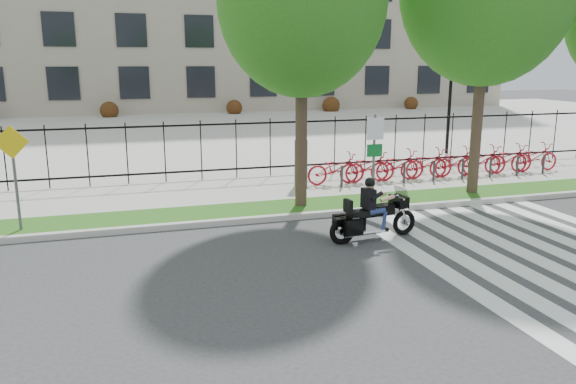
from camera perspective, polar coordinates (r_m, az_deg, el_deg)
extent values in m
plane|color=#323235|center=(10.97, 4.63, -8.58)|extent=(120.00, 120.00, 0.00)
cube|color=#B2AFA7|center=(14.64, -1.18, -2.64)|extent=(60.00, 0.20, 0.15)
cube|color=#235A16|center=(15.43, -2.03, -1.82)|extent=(60.00, 1.50, 0.15)
cube|color=#AFADA4|center=(17.79, -4.08, 0.17)|extent=(60.00, 3.50, 0.15)
cube|color=#AFADA4|center=(34.91, -10.47, 6.31)|extent=(80.00, 34.00, 0.10)
cylinder|color=black|center=(25.59, 16.05, 8.01)|extent=(0.14, 0.14, 4.00)
cylinder|color=black|center=(25.51, 16.33, 12.26)|extent=(0.06, 0.70, 0.70)
sphere|color=white|center=(25.32, 15.66, 12.53)|extent=(0.36, 0.36, 0.36)
sphere|color=white|center=(25.70, 17.01, 12.45)|extent=(0.36, 0.36, 0.36)
cylinder|color=#3A2820|center=(15.29, 1.35, 6.28)|extent=(0.32, 0.32, 4.16)
cylinder|color=#3A2820|center=(17.76, 18.68, 7.15)|extent=(0.32, 0.32, 4.53)
cube|color=#2D2D33|center=(17.82, 1.32, 2.93)|extent=(0.35, 0.25, 1.50)
imported|color=#B61526|center=(18.27, 4.91, 2.39)|extent=(1.96, 0.68, 1.03)
cylinder|color=#2D2D33|center=(17.84, 5.48, 1.58)|extent=(0.08, 0.08, 0.70)
imported|color=#B61526|center=(18.69, 8.05, 2.55)|extent=(1.96, 0.68, 1.03)
cylinder|color=#2D2D33|center=(18.28, 8.68, 1.77)|extent=(0.08, 0.08, 0.70)
imported|color=#B61526|center=(19.17, 11.04, 2.70)|extent=(1.96, 0.68, 1.03)
cylinder|color=#2D2D33|center=(18.77, 11.72, 1.94)|extent=(0.08, 0.08, 0.70)
imported|color=#B61526|center=(19.70, 13.88, 2.84)|extent=(1.96, 0.68, 1.03)
cylinder|color=#2D2D33|center=(19.31, 14.60, 2.10)|extent=(0.08, 0.08, 0.70)
imported|color=#B61526|center=(20.28, 16.57, 2.96)|extent=(1.96, 0.68, 1.03)
cylinder|color=#2D2D33|center=(19.90, 17.32, 2.24)|extent=(0.08, 0.08, 0.70)
imported|color=#B61526|center=(20.90, 19.10, 3.07)|extent=(1.96, 0.68, 1.03)
cylinder|color=#2D2D33|center=(20.53, 19.87, 2.37)|extent=(0.08, 0.08, 0.70)
imported|color=#B61526|center=(21.56, 21.48, 3.17)|extent=(1.96, 0.68, 1.03)
cylinder|color=#2D2D33|center=(21.20, 22.27, 2.49)|extent=(0.08, 0.08, 0.70)
imported|color=#B61526|center=(22.25, 23.72, 3.25)|extent=(1.96, 0.68, 1.03)
cylinder|color=#2D2D33|center=(21.90, 24.52, 2.60)|extent=(0.08, 0.08, 0.70)
cylinder|color=#59595B|center=(15.82, 8.70, 3.33)|extent=(0.07, 0.07, 2.50)
cube|color=white|center=(15.67, 8.86, 6.37)|extent=(0.50, 0.03, 0.60)
cube|color=#0C6626|center=(15.75, 8.79, 4.20)|extent=(0.45, 0.03, 0.35)
cylinder|color=#59595B|center=(14.54, -25.94, 1.08)|extent=(0.07, 0.07, 2.40)
cube|color=yellow|center=(14.36, -26.32, 4.56)|extent=(0.78, 0.03, 0.78)
torus|color=black|center=(13.69, 11.70, -3.05)|extent=(0.62, 0.19, 0.61)
torus|color=black|center=(12.80, 5.54, -3.96)|extent=(0.66, 0.22, 0.65)
cube|color=black|center=(13.45, 11.19, -0.93)|extent=(0.33, 0.52, 0.27)
cube|color=#26262B|center=(13.44, 11.44, -0.06)|extent=(0.19, 0.46, 0.27)
cube|color=silver|center=(13.18, 8.58, -3.12)|extent=(0.57, 0.37, 0.35)
cube|color=black|center=(13.24, 9.59, -1.76)|extent=(0.52, 0.36, 0.23)
cube|color=black|center=(12.94, 7.46, -2.11)|extent=(0.66, 0.40, 0.12)
cube|color=black|center=(12.71, 6.12, -1.44)|extent=(0.13, 0.31, 0.30)
cube|color=black|center=(12.61, 6.68, -3.59)|extent=(0.46, 0.20, 0.35)
cube|color=black|center=(13.05, 5.49, -2.99)|extent=(0.46, 0.20, 0.35)
cube|color=black|center=(12.95, 8.17, -0.66)|extent=(0.26, 0.38, 0.46)
sphere|color=tan|center=(12.89, 8.32, 0.80)|extent=(0.20, 0.20, 0.20)
sphere|color=black|center=(12.89, 8.32, 0.96)|extent=(0.24, 0.24, 0.24)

